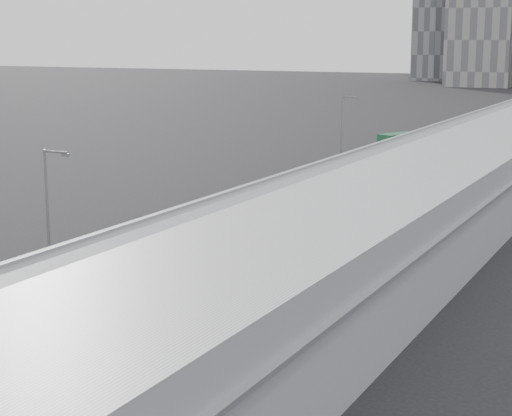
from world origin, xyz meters
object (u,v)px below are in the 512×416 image
Objects in this scene: bus_9 at (481,133)px; street_lamp_near at (49,210)px; suv at (445,136)px; bus_5 at (351,189)px; bus_2 at (86,306)px; bus_4 at (301,213)px; bus_7 at (433,155)px; street_lamp_far at (343,132)px; bus_8 at (456,143)px; shipping_container at (398,143)px; bus_6 at (395,169)px; bus_3 at (226,241)px; bus_10 at (502,124)px.

street_lamp_near is (-7.19, -92.77, 3.58)m from bus_9.
suv is at bearing 156.71° from bus_9.
bus_9 reaches higher than bus_5.
bus_4 reaches higher than bus_2.
street_lamp_far is (-6.97, -13.85, 3.95)m from bus_7.
bus_8 reaches higher than bus_2.
street_lamp_near is 76.10m from shipping_container.
bus_2 is 57.21m from street_lamp_far.
bus_6 is at bearing -89.84° from bus_9.
bus_9 is at bearing 85.57° from street_lamp_near.
bus_6 reaches higher than bus_2.
bus_4 is at bearing -98.78° from suv.
bus_5 is 59.55m from suv.
bus_2 is 82.38m from shipping_container.
bus_3 is 64.74m from shipping_container.
bus_7 is (0.93, 52.86, 0.12)m from bus_3.
bus_7 reaches higher than bus_2.
bus_6 is 1.05× the size of bus_7.
bus_2 is 0.94× the size of bus_6.
bus_6 is 1.50× the size of street_lamp_near.
shipping_container is at bearing 96.45° from bus_2.
bus_6 is 1.01× the size of bus_10.
bus_2 is at bearing -87.01° from bus_10.
street_lamp_near is at bearing -94.01° from bus_9.
bus_5 reaches higher than bus_3.
shipping_container is at bearing -115.24° from bus_9.
bus_3 is at bearing -93.89° from bus_6.
bus_10 is at bearing 101.15° from shipping_container.
bus_10 is 2.72× the size of suv.
bus_4 is 28.69m from street_lamp_far.
bus_5 is at bearing 79.14° from street_lamp_near.
street_lamp_near is (-7.24, -108.98, 3.62)m from bus_10.
bus_3 is 97.31m from bus_10.
bus_8 is at bearing 85.02° from street_lamp_near.
bus_5 is (0.48, 24.66, 0.13)m from bus_3.
bus_2 reaches higher than suv.
bus_9 reaches higher than bus_6.
street_lamp_near is (-6.97, -36.33, 3.67)m from bus_5.
street_lamp_near is (-7.42, -64.54, 3.69)m from bus_7.
bus_2 is 2.11× the size of shipping_container.
bus_8 is 17.95m from suv.
bus_3 is 11.51m from bus_4.
bus_10 is at bearing 86.20° from street_lamp_near.
suv is at bearing 94.55° from bus_6.
bus_2 is at bearing -89.44° from bus_9.
street_lamp_far is (-6.97, 56.65, 3.96)m from bus_2.
bus_4 is at bearing 72.10° from street_lamp_near.
bus_7 is at bearing -29.16° from shipping_container.
bus_4 is at bearing -56.07° from shipping_container.
street_lamp_far is at bearing -98.68° from bus_9.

